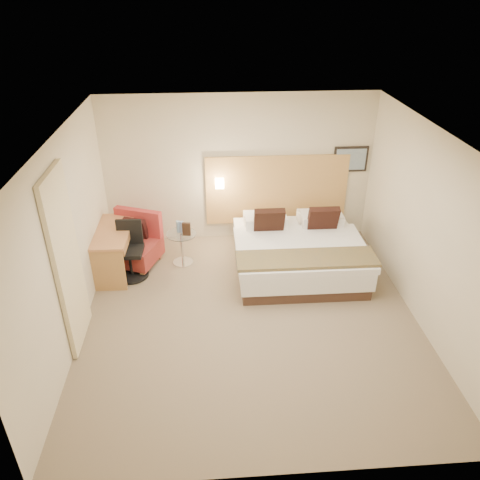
{
  "coord_description": "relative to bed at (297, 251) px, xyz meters",
  "views": [
    {
      "loc": [
        -0.55,
        -5.39,
        4.36
      ],
      "look_at": [
        -0.12,
        0.47,
        1.04
      ],
      "focal_mm": 35.0,
      "sensor_mm": 36.0,
      "label": 1
    }
  ],
  "objects": [
    {
      "name": "art_frame",
      "position": [
        1.11,
        1.21,
        1.17
      ],
      "size": [
        0.62,
        0.03,
        0.47
      ],
      "primitive_type": "cube",
      "color": "black",
      "rests_on": "wall_back"
    },
    {
      "name": "bottle_b",
      "position": [
        -1.93,
        0.37,
        0.34
      ],
      "size": [
        0.07,
        0.07,
        0.21
      ],
      "primitive_type": "cylinder",
      "rotation": [
        0.0,
        0.0,
        -0.16
      ],
      "color": "#8BA3D7",
      "rests_on": "side_table"
    },
    {
      "name": "art_canvas",
      "position": [
        1.11,
        1.19,
        1.17
      ],
      "size": [
        0.54,
        0.01,
        0.39
      ],
      "primitive_type": "cube",
      "color": "gray",
      "rests_on": "wall_back"
    },
    {
      "name": "lamp_arm",
      "position": [
        -1.26,
        1.15,
        0.82
      ],
      "size": [
        0.02,
        0.12,
        0.02
      ],
      "primitive_type": "cylinder",
      "rotation": [
        1.57,
        0.0,
        0.0
      ],
      "color": "silver",
      "rests_on": "wall_back"
    },
    {
      "name": "lounge_chair",
      "position": [
        -2.77,
        0.41,
        0.03
      ],
      "size": [
        1.07,
        1.01,
        0.9
      ],
      "color": "#A58E4E",
      "rests_on": "floor"
    },
    {
      "name": "wall_right",
      "position": [
        1.5,
        -1.27,
        1.02
      ],
      "size": [
        0.02,
        5.0,
        2.7
      ],
      "primitive_type": "cube",
      "color": "beige",
      "rests_on": "floor"
    },
    {
      "name": "wall_back",
      "position": [
        -0.91,
        1.24,
        1.02
      ],
      "size": [
        4.8,
        0.02,
        2.7
      ],
      "primitive_type": "cube",
      "color": "beige",
      "rests_on": "floor"
    },
    {
      "name": "desk",
      "position": [
        -3.02,
        0.15,
        0.28
      ],
      "size": [
        0.6,
        1.25,
        0.77
      ],
      "color": "#B97748",
      "rests_on": "floor"
    },
    {
      "name": "curtain",
      "position": [
        -3.27,
        -1.52,
        0.89
      ],
      "size": [
        0.06,
        0.9,
        2.42
      ],
      "primitive_type": "cube",
      "color": "beige",
      "rests_on": "wall_left"
    },
    {
      "name": "bottle_a",
      "position": [
        -1.99,
        0.39,
        0.34
      ],
      "size": [
        0.07,
        0.07,
        0.21
      ],
      "primitive_type": "cylinder",
      "rotation": [
        0.0,
        0.0,
        -0.16
      ],
      "color": "#86AACF",
      "rests_on": "side_table"
    },
    {
      "name": "wall_left",
      "position": [
        -3.32,
        -1.27,
        1.02
      ],
      "size": [
        0.02,
        5.0,
        2.7
      ],
      "primitive_type": "cube",
      "color": "beige",
      "rests_on": "floor"
    },
    {
      "name": "bed",
      "position": [
        0.0,
        0.0,
        0.0
      ],
      "size": [
        2.15,
        2.05,
        1.03
      ],
      "color": "#3F291F",
      "rests_on": "floor"
    },
    {
      "name": "desk_chair",
      "position": [
        -2.77,
        -0.0,
        0.06
      ],
      "size": [
        0.55,
        0.55,
        0.95
      ],
      "color": "black",
      "rests_on": "floor"
    },
    {
      "name": "ceiling",
      "position": [
        -0.91,
        -1.27,
        2.38
      ],
      "size": [
        4.8,
        5.0,
        0.02
      ],
      "primitive_type": "cube",
      "color": "white",
      "rests_on": "floor"
    },
    {
      "name": "lamp_shade",
      "position": [
        -1.26,
        1.09,
        0.82
      ],
      "size": [
        0.15,
        0.15,
        0.15
      ],
      "primitive_type": "cube",
      "color": "#FFEDC6",
      "rests_on": "wall_back"
    },
    {
      "name": "wall_front",
      "position": [
        -0.91,
        -3.78,
        1.02
      ],
      "size": [
        4.8,
        0.02,
        2.7
      ],
      "primitive_type": "cube",
      "color": "beige",
      "rests_on": "floor"
    },
    {
      "name": "side_table",
      "position": [
        -1.94,
        0.32,
        -0.01
      ],
      "size": [
        0.59,
        0.59,
        0.57
      ],
      "color": "white",
      "rests_on": "floor"
    },
    {
      "name": "floor",
      "position": [
        -0.91,
        -1.27,
        -0.34
      ],
      "size": [
        4.8,
        5.0,
        0.02
      ],
      "primitive_type": "cube",
      "color": "#7B6A53",
      "rests_on": "ground"
    },
    {
      "name": "menu_folder",
      "position": [
        -1.85,
        0.27,
        0.35
      ],
      "size": [
        0.14,
        0.07,
        0.23
      ],
      "primitive_type": "cube",
      "rotation": [
        0.0,
        0.0,
        -0.16
      ],
      "color": "black",
      "rests_on": "side_table"
    },
    {
      "name": "headboard_panel",
      "position": [
        -0.21,
        1.2,
        0.62
      ],
      "size": [
        2.6,
        0.04,
        1.3
      ],
      "primitive_type": "cube",
      "color": "tan",
      "rests_on": "wall_back"
    }
  ]
}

